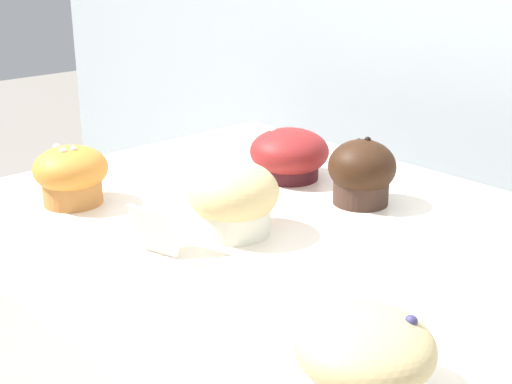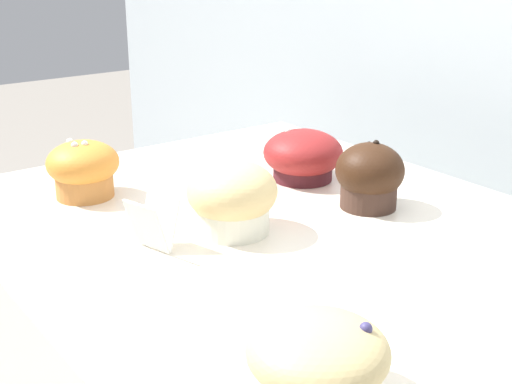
{
  "view_description": "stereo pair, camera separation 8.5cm",
  "coord_description": "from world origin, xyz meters",
  "views": [
    {
      "loc": [
        0.48,
        -0.56,
        1.29
      ],
      "look_at": [
        -0.11,
        -0.02,
        1.0
      ],
      "focal_mm": 50.0,
      "sensor_mm": 36.0,
      "label": 1
    },
    {
      "loc": [
        0.53,
        -0.49,
        1.29
      ],
      "look_at": [
        -0.11,
        -0.02,
        1.0
      ],
      "focal_mm": 50.0,
      "sensor_mm": 36.0,
      "label": 2
    }
  ],
  "objects": [
    {
      "name": "price_card",
      "position": [
        -0.13,
        -0.15,
        0.98
      ],
      "size": [
        0.06,
        0.05,
        0.06
      ],
      "color": "white",
      "rests_on": "display_counter"
    },
    {
      "name": "muffin_front_left",
      "position": [
        -0.08,
        0.13,
        0.99
      ],
      "size": [
        0.09,
        0.09,
        0.09
      ],
      "color": "#3E2920",
      "rests_on": "display_counter"
    },
    {
      "name": "muffin_back_left",
      "position": [
        -0.22,
        0.14,
        0.99
      ],
      "size": [
        0.11,
        0.11,
        0.07
      ],
      "color": "#45181E",
      "rests_on": "display_counter"
    },
    {
      "name": "muffin_front_right",
      "position": [
        -0.34,
        -0.15,
        0.99
      ],
      "size": [
        0.1,
        0.1,
        0.08
      ],
      "color": "#C17A3B",
      "rests_on": "display_counter"
    },
    {
      "name": "muffin_back_right",
      "position": [
        0.19,
        -0.19,
        0.99
      ],
      "size": [
        0.11,
        0.11,
        0.07
      ],
      "color": "silver",
      "rests_on": "display_counter"
    },
    {
      "name": "muffin_front_center",
      "position": [
        -0.12,
        -0.05,
        1.0
      ],
      "size": [
        0.11,
        0.11,
        0.09
      ],
      "color": "white",
      "rests_on": "display_counter"
    }
  ]
}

